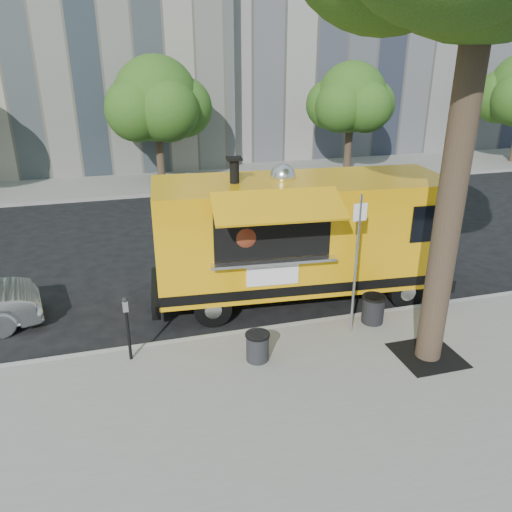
{
  "coord_description": "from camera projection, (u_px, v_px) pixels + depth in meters",
  "views": [
    {
      "loc": [
        -2.87,
        -9.9,
        5.65
      ],
      "look_at": [
        -0.11,
        0.0,
        1.46
      ],
      "focal_mm": 35.0,
      "sensor_mm": 36.0,
      "label": 1
    }
  ],
  "objects": [
    {
      "name": "far_sidewalk",
      "position": [
        182.0,
        180.0,
        23.69
      ],
      "size": [
        60.0,
        5.0,
        0.15
      ],
      "primitive_type": "cube",
      "color": "gray",
      "rests_on": "ground"
    },
    {
      "name": "sign_post",
      "position": [
        356.0,
        258.0,
        9.98
      ],
      "size": [
        0.28,
        0.06,
        3.0
      ],
      "color": "silver",
      "rests_on": "sidewalk"
    },
    {
      "name": "sidewalk",
      "position": [
        329.0,
        424.0,
        8.08
      ],
      "size": [
        60.0,
        6.0,
        0.15
      ],
      "primitive_type": "cube",
      "color": "gray",
      "rests_on": "ground"
    },
    {
      "name": "ground",
      "position": [
        260.0,
        313.0,
        11.68
      ],
      "size": [
        120.0,
        120.0,
        0.0
      ],
      "primitive_type": "plane",
      "color": "black",
      "rests_on": "ground"
    },
    {
      "name": "curb",
      "position": [
        272.0,
        330.0,
        10.82
      ],
      "size": [
        60.0,
        0.14,
        0.16
      ],
      "primitive_type": "cube",
      "color": "#999993",
      "rests_on": "ground"
    },
    {
      "name": "parking_meter",
      "position": [
        127.0,
        321.0,
        9.35
      ],
      "size": [
        0.11,
        0.11,
        1.33
      ],
      "color": "black",
      "rests_on": "sidewalk"
    },
    {
      "name": "trash_bin_left",
      "position": [
        257.0,
        346.0,
        9.54
      ],
      "size": [
        0.47,
        0.47,
        0.57
      ],
      "color": "black",
      "rests_on": "sidewalk"
    },
    {
      "name": "food_truck",
      "position": [
        300.0,
        235.0,
        11.79
      ],
      "size": [
        7.28,
        3.58,
        3.52
      ],
      "rotation": [
        0.0,
        0.0,
        -0.08
      ],
      "color": "#F8AB0C",
      "rests_on": "ground"
    },
    {
      "name": "far_tree_b",
      "position": [
        156.0,
        99.0,
        21.31
      ],
      "size": [
        3.6,
        3.6,
        5.5
      ],
      "color": "#33261C",
      "rests_on": "far_sidewalk"
    },
    {
      "name": "trash_bin_right",
      "position": [
        373.0,
        308.0,
        10.88
      ],
      "size": [
        0.52,
        0.52,
        0.62
      ],
      "color": "black",
      "rests_on": "sidewalk"
    },
    {
      "name": "tree_well",
      "position": [
        427.0,
        355.0,
        9.77
      ],
      "size": [
        1.2,
        1.2,
        0.02
      ],
      "primitive_type": "cube",
      "color": "black",
      "rests_on": "sidewalk"
    },
    {
      "name": "far_tree_c",
      "position": [
        352.0,
        98.0,
        23.32
      ],
      "size": [
        3.24,
        3.24,
        5.21
      ],
      "color": "#33261C",
      "rests_on": "far_sidewalk"
    }
  ]
}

